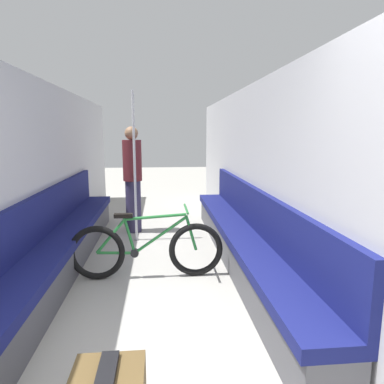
{
  "coord_description": "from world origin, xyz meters",
  "views": [
    {
      "loc": [
        0.09,
        -1.13,
        1.6
      ],
      "look_at": [
        0.61,
        4.4,
        0.63
      ],
      "focal_mm": 32.0,
      "sensor_mm": 36.0,
      "label": 1
    }
  ],
  "objects_px": {
    "bicycle": "(147,250)",
    "passenger_standing": "(133,178)",
    "bench_seat_row_right": "(242,240)",
    "grab_pole_near": "(135,170)",
    "bench_seat_row_left": "(60,246)"
  },
  "relations": [
    {
      "from": "bench_seat_row_right",
      "to": "passenger_standing",
      "type": "bearing_deg",
      "value": 131.64
    },
    {
      "from": "bench_seat_row_left",
      "to": "grab_pole_near",
      "type": "height_order",
      "value": "grab_pole_near"
    },
    {
      "from": "bench_seat_row_left",
      "to": "passenger_standing",
      "type": "relative_size",
      "value": 2.74
    },
    {
      "from": "bench_seat_row_right",
      "to": "bicycle",
      "type": "bearing_deg",
      "value": -167.2
    },
    {
      "from": "bench_seat_row_left",
      "to": "grab_pole_near",
      "type": "xyz_separation_m",
      "value": [
        0.79,
        1.13,
        0.76
      ]
    },
    {
      "from": "bench_seat_row_right",
      "to": "grab_pole_near",
      "type": "distance_m",
      "value": 1.91
    },
    {
      "from": "bench_seat_row_right",
      "to": "grab_pole_near",
      "type": "xyz_separation_m",
      "value": [
        -1.35,
        1.13,
        0.76
      ]
    },
    {
      "from": "bench_seat_row_right",
      "to": "grab_pole_near",
      "type": "bearing_deg",
      "value": 140.11
    },
    {
      "from": "bench_seat_row_left",
      "to": "passenger_standing",
      "type": "bearing_deg",
      "value": 65.62
    },
    {
      "from": "bench_seat_row_left",
      "to": "bicycle",
      "type": "height_order",
      "value": "bench_seat_row_left"
    },
    {
      "from": "bench_seat_row_right",
      "to": "passenger_standing",
      "type": "relative_size",
      "value": 2.74
    },
    {
      "from": "bicycle",
      "to": "passenger_standing",
      "type": "bearing_deg",
      "value": 82.68
    },
    {
      "from": "bench_seat_row_left",
      "to": "passenger_standing",
      "type": "xyz_separation_m",
      "value": [
        0.72,
        1.6,
        0.57
      ]
    },
    {
      "from": "bench_seat_row_right",
      "to": "passenger_standing",
      "type": "xyz_separation_m",
      "value": [
        -1.42,
        1.6,
        0.57
      ]
    },
    {
      "from": "bench_seat_row_left",
      "to": "grab_pole_near",
      "type": "distance_m",
      "value": 1.57
    }
  ]
}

